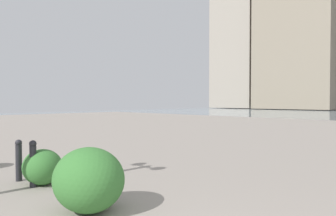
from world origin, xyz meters
TOP-DOWN VIEW (x-y plane):
  - building_annex at (23.47, -64.94)m, footprint 15.41×15.14m
  - building_highrise at (37.81, -65.15)m, footprint 10.84×12.62m
  - bollard_near at (4.30, -1.08)m, footprint 0.13×0.13m
  - bollard_mid at (4.95, -1.06)m, footprint 0.13×0.13m
  - shrub_round at (2.46, -1.14)m, footprint 1.09×0.98m
  - shrub_wide at (4.35, -1.28)m, footprint 0.79×0.71m

SIDE VIEW (x-z plane):
  - shrub_wide at x=4.35m, z-range 0.00..0.67m
  - bollard_mid at x=4.95m, z-range 0.02..0.84m
  - bollard_near at x=4.30m, z-range 0.02..0.88m
  - shrub_round at x=2.46m, z-range 0.00..0.92m
  - building_annex at x=23.47m, z-range -1.03..29.57m
  - building_highrise at x=37.81m, z-range 0.00..29.09m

